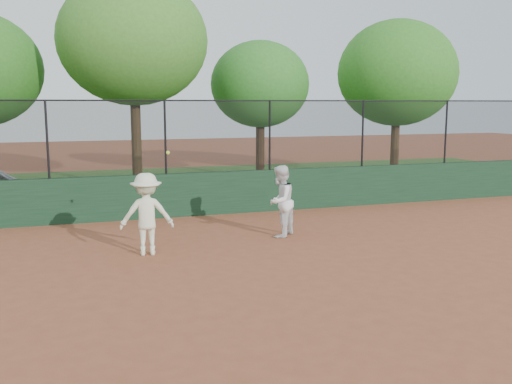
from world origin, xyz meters
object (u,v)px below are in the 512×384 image
object	(u,v)px
player_second	(280,201)
tree_4	(398,73)
tree_2	(133,41)
player_main	(147,214)
tree_3	(260,85)

from	to	relation	value
player_second	tree_4	xyz separation A→B (m)	(8.44, 8.53, 3.48)
player_second	tree_2	world-z (taller)	tree_2
player_main	tree_3	size ratio (longest dim) A/B	0.39
tree_3	tree_4	size ratio (longest dim) A/B	0.87
tree_2	tree_4	xyz separation A→B (m)	(10.70, 0.05, -0.94)
player_main	player_second	bearing A→B (deg)	11.10
player_main	tree_3	world-z (taller)	tree_3
tree_4	tree_2	bearing A→B (deg)	-179.75
tree_2	tree_4	distance (m)	10.74
player_main	tree_4	bearing A→B (deg)	38.21
player_second	tree_4	bearing A→B (deg)	-178.55
tree_4	player_second	bearing A→B (deg)	-134.70
player_main	tree_2	distance (m)	10.17
tree_3	tree_2	bearing A→B (deg)	-162.63
tree_3	tree_4	bearing A→B (deg)	-16.44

